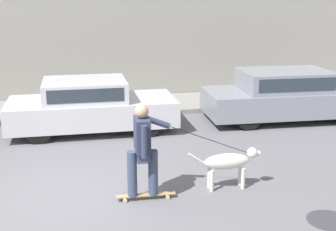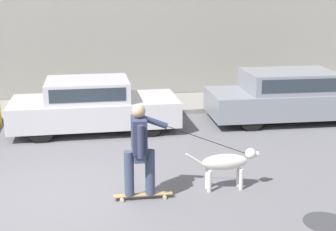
% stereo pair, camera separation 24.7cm
% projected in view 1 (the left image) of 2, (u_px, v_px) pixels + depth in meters
% --- Properties ---
extents(ground_plane, '(36.00, 36.00, 0.00)m').
position_uv_depth(ground_plane, '(67.00, 197.00, 7.88)').
color(ground_plane, slate).
extents(back_wall, '(32.00, 0.30, 5.48)m').
position_uv_depth(back_wall, '(63.00, 11.00, 13.95)').
color(back_wall, gray).
rests_on(back_wall, ground_plane).
extents(sidewalk_curb, '(30.00, 2.14, 0.13)m').
position_uv_depth(sidewalk_curb, '(68.00, 108.00, 13.48)').
color(sidewalk_curb, gray).
rests_on(sidewalk_curb, ground_plane).
extents(parked_car_1, '(4.05, 1.74, 1.28)m').
position_uv_depth(parked_car_1, '(91.00, 106.00, 11.42)').
color(parked_car_1, black).
rests_on(parked_car_1, ground_plane).
extents(parked_car_2, '(4.59, 1.87, 1.33)m').
position_uv_depth(parked_car_2, '(289.00, 96.00, 12.41)').
color(parked_car_2, black).
rests_on(parked_car_2, ground_plane).
extents(dog, '(1.30, 0.28, 0.72)m').
position_uv_depth(dog, '(229.00, 162.00, 8.11)').
color(dog, beige).
rests_on(dog, ground_plane).
extents(skateboarder, '(2.41, 0.66, 1.63)m').
position_uv_depth(skateboarder, '(143.00, 147.00, 7.56)').
color(skateboarder, beige).
rests_on(skateboarder, ground_plane).
extents(manhole_cover, '(0.68, 0.68, 0.01)m').
position_uv_depth(manhole_cover, '(329.00, 220.00, 7.08)').
color(manhole_cover, '#38383D').
rests_on(manhole_cover, ground_plane).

